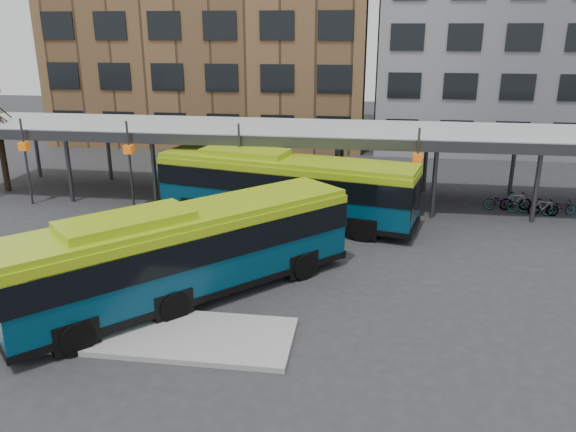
# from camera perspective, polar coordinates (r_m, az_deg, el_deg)

# --- Properties ---
(ground) EXTENTS (120.00, 120.00, 0.00)m
(ground) POSITION_cam_1_polar(r_m,az_deg,el_deg) (20.67, -2.62, -8.47)
(ground) COLOR #28282B
(ground) RESTS_ON ground
(boarding_island) EXTENTS (14.00, 3.00, 0.18)m
(boarding_island) POSITION_cam_1_polar(r_m,az_deg,el_deg) (19.89, -20.37, -10.57)
(boarding_island) COLOR gray
(boarding_island) RESTS_ON ground
(canopy) EXTENTS (40.00, 6.53, 4.80)m
(canopy) POSITION_cam_1_polar(r_m,az_deg,el_deg) (31.64, 1.57, 8.54)
(canopy) COLOR #999B9E
(canopy) RESTS_ON ground
(tree) EXTENTS (1.64, 1.64, 5.60)m
(tree) POSITION_cam_1_polar(r_m,az_deg,el_deg) (37.66, -27.04, 5.86)
(tree) COLOR black
(tree) RESTS_ON ground
(building_brick) EXTENTS (26.00, 14.00, 22.00)m
(building_brick) POSITION_cam_1_polar(r_m,az_deg,el_deg) (51.92, -7.36, 20.15)
(building_brick) COLOR brown
(building_brick) RESTS_ON ground
(building_grey) EXTENTS (24.00, 14.00, 20.00)m
(building_grey) POSITION_cam_1_polar(r_m,az_deg,el_deg) (51.61, 23.36, 17.77)
(building_grey) COLOR slate
(building_grey) RESTS_ON ground
(bus_front) EXTENTS (10.98, 11.22, 3.57)m
(bus_front) POSITION_cam_1_polar(r_m,az_deg,el_deg) (20.36, -10.28, -3.46)
(bus_front) COLOR #06334B
(bus_front) RESTS_ON ground
(bus_rear) EXTENTS (13.36, 5.65, 3.60)m
(bus_rear) POSITION_cam_1_polar(r_m,az_deg,el_deg) (28.19, -0.40, 3.08)
(bus_rear) COLOR #06334B
(bus_rear) RESTS_ON ground
(pedestrian) EXTENTS (0.63, 0.75, 1.74)m
(pedestrian) POSITION_cam_1_polar(r_m,az_deg,el_deg) (18.61, -22.19, -9.49)
(pedestrian) COLOR black
(pedestrian) RESTS_ON boarding_island
(bike_rack) EXTENTS (4.79, 1.46, 1.04)m
(bike_rack) POSITION_cam_1_polar(r_m,az_deg,el_deg) (32.53, 23.23, 1.08)
(bike_rack) COLOR slate
(bike_rack) RESTS_ON ground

